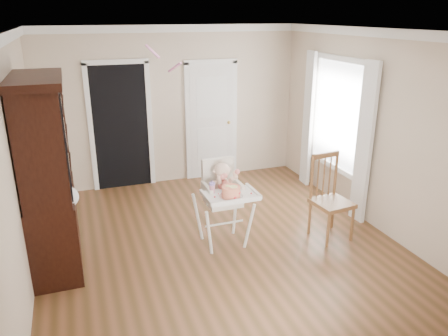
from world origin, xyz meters
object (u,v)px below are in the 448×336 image
object	(u,v)px
dining_chair	(330,200)
cake	(231,191)
sippy_cup	(212,187)
china_cabinet	(48,176)
high_chair	(223,194)

from	to	relation	value
dining_chair	cake	bearing A→B (deg)	175.18
sippy_cup	china_cabinet	world-z (taller)	china_cabinet
china_cabinet	dining_chair	xyz separation A→B (m)	(3.46, -0.49, -0.60)
cake	sippy_cup	xyz separation A→B (m)	(-0.18, 0.18, 0.01)
high_chair	cake	size ratio (longest dim) A/B	4.02
sippy_cup	china_cabinet	size ratio (longest dim) A/B	0.08
sippy_cup	china_cabinet	xyz separation A→B (m)	(-1.85, 0.35, 0.26)
china_cabinet	cake	bearing A→B (deg)	-14.53
high_chair	dining_chair	bearing A→B (deg)	-11.69
china_cabinet	dining_chair	distance (m)	3.54
china_cabinet	sippy_cup	bearing A→B (deg)	-10.61
sippy_cup	china_cabinet	bearing A→B (deg)	169.39
sippy_cup	dining_chair	size ratio (longest dim) A/B	0.15
sippy_cup	dining_chair	bearing A→B (deg)	-4.98
cake	china_cabinet	distance (m)	2.11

